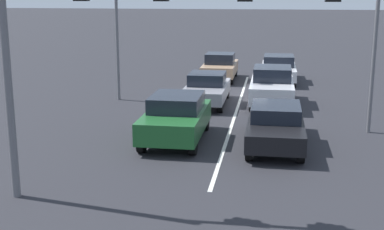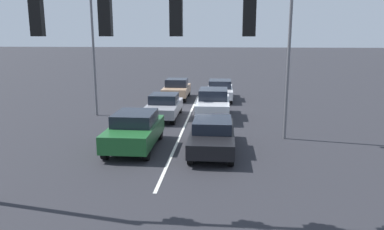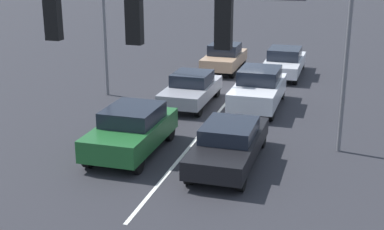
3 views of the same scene
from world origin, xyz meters
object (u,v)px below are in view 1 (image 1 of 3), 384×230
object	(u,v)px
street_lamp_left_shoulder	(373,3)
car_tan_midlane_third	(220,66)
car_darkgreen_midlane_front	(176,117)
car_gray_midlane_second	(207,88)
car_black_leftlane_front	(276,124)
traffic_signal_gantry	(134,4)
car_silver_leftlane_third	(279,68)
car_white_leftlane_second	(272,86)

from	to	relation	value
street_lamp_left_shoulder	car_tan_midlane_third	bearing A→B (deg)	-59.45
car_darkgreen_midlane_front	car_gray_midlane_second	size ratio (longest dim) A/B	1.00
car_darkgreen_midlane_front	car_gray_midlane_second	distance (m)	6.02
car_black_leftlane_front	car_tan_midlane_third	xyz separation A→B (m)	(3.14, -12.79, 0.06)
car_tan_midlane_third	traffic_signal_gantry	bearing A→B (deg)	89.73
car_black_leftlane_front	street_lamp_left_shoulder	distance (m)	5.41
car_gray_midlane_second	car_silver_leftlane_third	distance (m)	7.39
traffic_signal_gantry	car_darkgreen_midlane_front	bearing A→B (deg)	-88.90
car_darkgreen_midlane_front	car_silver_leftlane_third	xyz separation A→B (m)	(-3.48, -12.67, -0.07)
car_gray_midlane_second	traffic_signal_gantry	size ratio (longest dim) A/B	0.47
car_darkgreen_midlane_front	car_black_leftlane_front	xyz separation A→B (m)	(-3.34, 0.06, -0.10)
car_darkgreen_midlane_front	car_white_leftlane_second	world-z (taller)	car_white_leftlane_second
car_black_leftlane_front	car_white_leftlane_second	xyz separation A→B (m)	(0.17, -6.47, 0.13)
car_silver_leftlane_third	street_lamp_left_shoulder	xyz separation A→B (m)	(-3.01, 10.61, 3.82)
car_white_leftlane_second	car_tan_midlane_third	world-z (taller)	car_white_leftlane_second
car_gray_midlane_second	car_white_leftlane_second	world-z (taller)	car_white_leftlane_second
car_darkgreen_midlane_front	car_tan_midlane_third	xyz separation A→B (m)	(-0.19, -12.73, -0.04)
car_gray_midlane_second	street_lamp_left_shoulder	bearing A→B (deg)	147.53
car_darkgreen_midlane_front	traffic_signal_gantry	xyz separation A→B (m)	(-0.11, 5.60, 3.89)
car_white_leftlane_second	car_silver_leftlane_third	world-z (taller)	car_white_leftlane_second
car_black_leftlane_front	street_lamp_left_shoulder	bearing A→B (deg)	-145.95
car_white_leftlane_second	street_lamp_left_shoulder	bearing A→B (deg)	127.42
car_darkgreen_midlane_front	car_black_leftlane_front	bearing A→B (deg)	178.97
car_darkgreen_midlane_front	car_silver_leftlane_third	distance (m)	13.14
car_white_leftlane_second	traffic_signal_gantry	world-z (taller)	traffic_signal_gantry
car_tan_midlane_third	street_lamp_left_shoulder	bearing A→B (deg)	120.55
car_black_leftlane_front	car_gray_midlane_second	world-z (taller)	car_gray_midlane_second
car_silver_leftlane_third	car_tan_midlane_third	bearing A→B (deg)	-0.95
car_white_leftlane_second	street_lamp_left_shoulder	xyz separation A→B (m)	(-3.32, 4.34, 3.72)
car_white_leftlane_second	car_tan_midlane_third	distance (m)	6.98
car_gray_midlane_second	street_lamp_left_shoulder	world-z (taller)	street_lamp_left_shoulder
car_gray_midlane_second	car_tan_midlane_third	xyz separation A→B (m)	(0.09, -6.72, 0.05)
car_black_leftlane_front	street_lamp_left_shoulder	xyz separation A→B (m)	(-3.15, -2.13, 3.85)
car_darkgreen_midlane_front	traffic_signal_gantry	bearing A→B (deg)	91.10
car_white_leftlane_second	car_silver_leftlane_third	size ratio (longest dim) A/B	0.93
car_tan_midlane_third	street_lamp_left_shoulder	size ratio (longest dim) A/B	0.51
car_darkgreen_midlane_front	street_lamp_left_shoulder	world-z (taller)	street_lamp_left_shoulder
car_gray_midlane_second	street_lamp_left_shoulder	xyz separation A→B (m)	(-6.20, 3.94, 3.84)
traffic_signal_gantry	car_silver_leftlane_third	bearing A→B (deg)	-100.46
car_gray_midlane_second	car_white_leftlane_second	distance (m)	2.91
car_white_leftlane_second	car_darkgreen_midlane_front	bearing A→B (deg)	63.75
car_black_leftlane_front	car_gray_midlane_second	distance (m)	6.80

